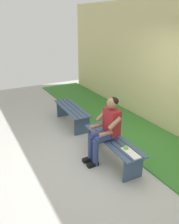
{
  "coord_description": "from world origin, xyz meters",
  "views": [
    {
      "loc": [
        -3.22,
        2.28,
        2.63
      ],
      "look_at": [
        0.65,
        0.15,
        0.81
      ],
      "focal_mm": 37.56,
      "sensor_mm": 36.0,
      "label": 1
    }
  ],
  "objects_px": {
    "apple": "(126,148)",
    "book_open": "(131,153)",
    "bench_near": "(113,144)",
    "person_seated": "(106,127)",
    "bench_far": "(72,112)"
  },
  "relations": [
    {
      "from": "bench_near",
      "to": "person_seated",
      "type": "height_order",
      "value": "person_seated"
    },
    {
      "from": "bench_near",
      "to": "apple",
      "type": "distance_m",
      "value": 0.46
    },
    {
      "from": "apple",
      "to": "book_open",
      "type": "relative_size",
      "value": 0.21
    },
    {
      "from": "bench_far",
      "to": "book_open",
      "type": "height_order",
      "value": "book_open"
    },
    {
      "from": "person_seated",
      "to": "bench_near",
      "type": "bearing_deg",
      "value": -132.06
    },
    {
      "from": "person_seated",
      "to": "apple",
      "type": "distance_m",
      "value": 0.57
    },
    {
      "from": "person_seated",
      "to": "apple",
      "type": "xyz_separation_m",
      "value": [
        -0.53,
        -0.08,
        -0.19
      ]
    },
    {
      "from": "bench_far",
      "to": "person_seated",
      "type": "bearing_deg",
      "value": 176.72
    },
    {
      "from": "bench_far",
      "to": "apple",
      "type": "xyz_separation_m",
      "value": [
        -2.3,
        0.02,
        0.16
      ]
    },
    {
      "from": "bench_near",
      "to": "apple",
      "type": "height_order",
      "value": "apple"
    },
    {
      "from": "bench_far",
      "to": "person_seated",
      "type": "xyz_separation_m",
      "value": [
        -1.77,
        0.1,
        0.36
      ]
    },
    {
      "from": "bench_near",
      "to": "bench_far",
      "type": "distance_m",
      "value": 1.87
    },
    {
      "from": "bench_far",
      "to": "bench_near",
      "type": "bearing_deg",
      "value": 180.0
    },
    {
      "from": "bench_far",
      "to": "book_open",
      "type": "relative_size",
      "value": 3.55
    },
    {
      "from": "bench_near",
      "to": "person_seated",
      "type": "bearing_deg",
      "value": 47.94
    }
  ]
}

